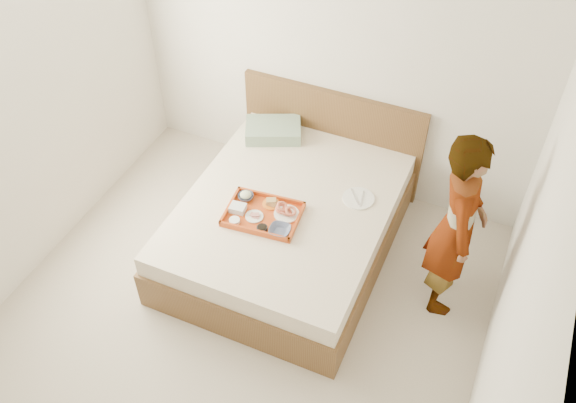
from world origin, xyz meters
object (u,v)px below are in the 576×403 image
(tray, at_px, (263,214))
(dinner_plate, at_px, (358,198))
(person, at_px, (457,226))
(bed, at_px, (287,225))

(tray, bearing_deg, dinner_plate, 32.54)
(tray, relative_size, dinner_plate, 2.23)
(tray, distance_m, person, 1.43)
(tray, bearing_deg, person, 4.34)
(tray, height_order, person, person)
(bed, xyz_separation_m, tray, (-0.11, -0.21, 0.29))
(bed, height_order, person, person)
(bed, height_order, dinner_plate, dinner_plate)
(person, bearing_deg, dinner_plate, 61.17)
(dinner_plate, bearing_deg, tray, -141.83)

